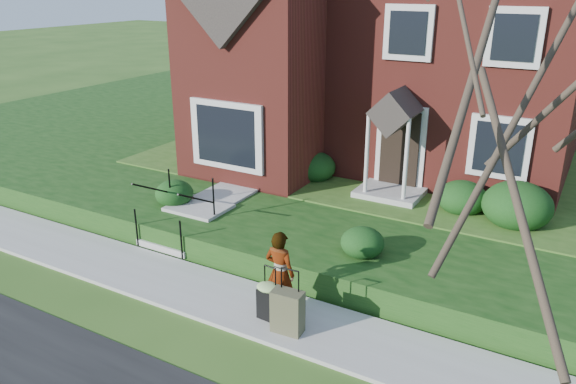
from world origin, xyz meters
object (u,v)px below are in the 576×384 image
Objects in this scene: front_steps at (187,220)px; suitcase_olive at (288,312)px; woman at (280,273)px; suitcase_black at (268,299)px.

front_steps is 1.73× the size of suitcase_olive.
front_steps is 1.26× the size of woman.
woman is 1.38× the size of suitcase_olive.
woman reaches higher than suitcase_olive.
front_steps is 4.55m from suitcase_olive.
woman reaches higher than suitcase_black.
suitcase_olive is at bearing -28.87° from front_steps.
front_steps reaches higher than suitcase_black.
front_steps is at bearing 147.39° from suitcase_olive.
woman is 0.74m from suitcase_olive.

